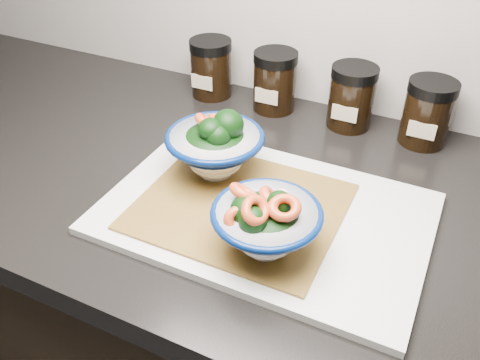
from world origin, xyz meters
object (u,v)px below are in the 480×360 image
at_px(bowl_left, 216,146).
at_px(spice_jar_c, 352,97).
at_px(cutting_board, 265,213).
at_px(bowl_right, 265,223).
at_px(spice_jar_b, 275,81).
at_px(spice_jar_d, 427,113).
at_px(spice_jar_a, 211,68).

bearing_deg(bowl_left, spice_jar_c, 62.00).
relative_size(cutting_board, bowl_right, 3.23).
bearing_deg(spice_jar_b, cutting_board, -69.49).
bearing_deg(spice_jar_d, spice_jar_a, 180.00).
bearing_deg(spice_jar_c, spice_jar_d, 0.00).
distance_m(bowl_right, spice_jar_b, 0.41).
xyz_separation_m(cutting_board, spice_jar_a, (-0.25, 0.30, 0.05)).
distance_m(bowl_left, spice_jar_b, 0.26).
height_order(cutting_board, spice_jar_b, spice_jar_b).
xyz_separation_m(bowl_right, spice_jar_b, (-0.15, 0.38, -0.00)).
xyz_separation_m(bowl_left, bowl_right, (0.13, -0.12, -0.00)).
bearing_deg(bowl_left, spice_jar_d, 43.84).
distance_m(bowl_right, spice_jar_a, 0.47).
xyz_separation_m(bowl_left, spice_jar_a, (-0.15, 0.26, -0.01)).
bearing_deg(spice_jar_c, bowl_left, -118.00).
relative_size(cutting_board, spice_jar_d, 3.98).
distance_m(spice_jar_b, spice_jar_c, 0.15).
bearing_deg(spice_jar_d, spice_jar_c, 180.00).
height_order(spice_jar_b, spice_jar_c, same).
bearing_deg(cutting_board, spice_jar_d, 61.56).
bearing_deg(bowl_right, spice_jar_d, 70.70).
height_order(bowl_left, bowl_right, bowl_left).
height_order(spice_jar_c, spice_jar_d, same).
relative_size(bowl_left, spice_jar_b, 1.32).
bearing_deg(cutting_board, spice_jar_a, 129.37).
xyz_separation_m(spice_jar_a, spice_jar_c, (0.28, 0.00, 0.00)).
bearing_deg(spice_jar_d, cutting_board, -118.44).
height_order(bowl_right, spice_jar_b, bowl_right).
height_order(spice_jar_a, spice_jar_d, same).
bearing_deg(bowl_left, spice_jar_b, 92.47).
relative_size(spice_jar_b, spice_jar_c, 1.00).
bearing_deg(bowl_right, spice_jar_b, 110.95).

